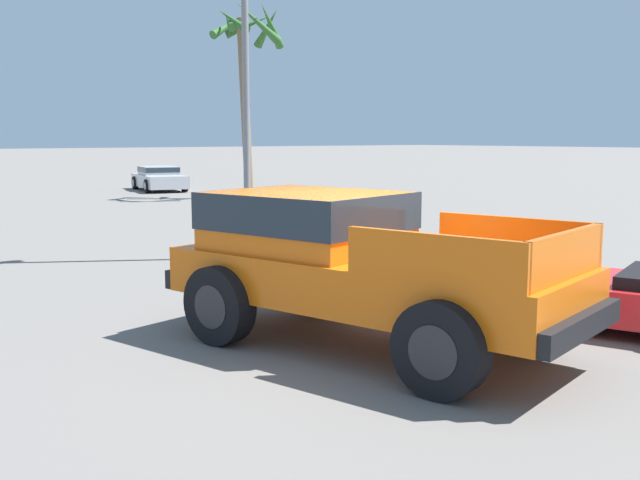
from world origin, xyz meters
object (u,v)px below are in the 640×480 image
(red_convertible_car, at_px, (591,293))
(palm_tree_short, at_px, (248,55))
(street_lamp_post, at_px, (245,22))
(orange_pickup_truck, at_px, (347,257))
(parked_car_silver, at_px, (159,178))

(red_convertible_car, distance_m, palm_tree_short, 22.40)
(red_convertible_car, bearing_deg, street_lamp_post, 76.77)
(street_lamp_post, bearing_deg, red_convertible_car, -83.72)
(orange_pickup_truck, height_order, palm_tree_short, palm_tree_short)
(parked_car_silver, xyz_separation_m, street_lamp_post, (-7.19, -19.51, 4.22))
(palm_tree_short, bearing_deg, orange_pickup_truck, -118.80)
(red_convertible_car, height_order, street_lamp_post, street_lamp_post)
(orange_pickup_truck, height_order, street_lamp_post, street_lamp_post)
(street_lamp_post, height_order, palm_tree_short, street_lamp_post)
(orange_pickup_truck, bearing_deg, palm_tree_short, 47.14)
(orange_pickup_truck, distance_m, street_lamp_post, 7.69)
(street_lamp_post, distance_m, palm_tree_short, 15.36)
(street_lamp_post, bearing_deg, palm_tree_short, 57.97)
(orange_pickup_truck, bearing_deg, street_lamp_post, 54.51)
(red_convertible_car, relative_size, palm_tree_short, 0.59)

